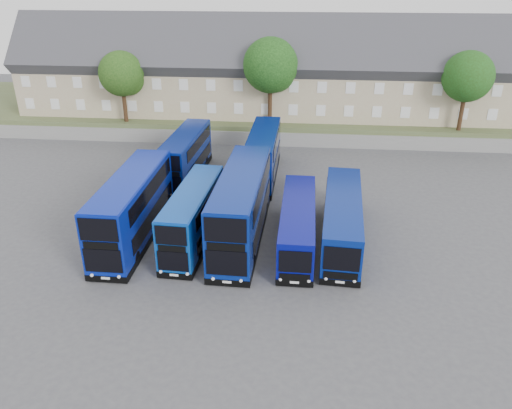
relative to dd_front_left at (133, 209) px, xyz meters
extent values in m
plane|color=#46464B|center=(6.02, -2.64, -2.27)|extent=(120.00, 120.00, 0.00)
cube|color=slate|center=(6.02, 21.36, -1.52)|extent=(70.00, 0.40, 1.50)
cube|color=#515932|center=(6.02, 31.36, -1.27)|extent=(80.00, 20.00, 2.00)
cube|color=tan|center=(-17.98, 27.36, 2.73)|extent=(6.00, 8.00, 6.00)
cube|color=#323236|center=(-17.98, 27.36, 5.73)|extent=(6.00, 10.40, 10.40)
cube|color=brown|center=(-16.48, 27.36, 9.57)|extent=(0.60, 0.90, 1.40)
cube|color=tan|center=(-11.98, 27.36, 2.73)|extent=(6.00, 8.00, 6.00)
cube|color=#323236|center=(-11.98, 27.36, 5.73)|extent=(6.00, 10.40, 10.40)
cube|color=brown|center=(-10.48, 27.36, 9.57)|extent=(0.60, 0.90, 1.40)
cube|color=tan|center=(-5.98, 27.36, 2.73)|extent=(6.00, 8.00, 6.00)
cube|color=#323236|center=(-5.98, 27.36, 5.73)|extent=(6.00, 10.40, 10.40)
cube|color=brown|center=(-4.48, 27.36, 9.57)|extent=(0.60, 0.90, 1.40)
cube|color=tan|center=(0.02, 27.36, 2.73)|extent=(6.00, 8.00, 6.00)
cube|color=#323236|center=(0.02, 27.36, 5.73)|extent=(6.00, 10.40, 10.40)
cube|color=brown|center=(1.52, 27.36, 9.57)|extent=(0.60, 0.90, 1.40)
cube|color=tan|center=(6.02, 27.36, 2.73)|extent=(6.00, 8.00, 6.00)
cube|color=#323236|center=(6.02, 27.36, 5.73)|extent=(6.00, 10.40, 10.40)
cube|color=brown|center=(7.52, 27.36, 9.57)|extent=(0.60, 0.90, 1.40)
cube|color=tan|center=(12.02, 27.36, 2.73)|extent=(6.00, 8.00, 6.00)
cube|color=#323236|center=(12.02, 27.36, 5.73)|extent=(6.00, 10.40, 10.40)
cube|color=brown|center=(13.52, 27.36, 9.57)|extent=(0.60, 0.90, 1.40)
cube|color=tan|center=(18.02, 27.36, 2.73)|extent=(6.00, 8.00, 6.00)
cube|color=#323236|center=(18.02, 27.36, 5.73)|extent=(6.00, 10.40, 10.40)
cube|color=brown|center=(19.52, 27.36, 9.57)|extent=(0.60, 0.90, 1.40)
cube|color=tan|center=(24.02, 27.36, 2.73)|extent=(6.00, 8.00, 6.00)
cube|color=#323236|center=(24.02, 27.36, 5.73)|extent=(6.00, 10.40, 10.40)
cube|color=brown|center=(25.52, 27.36, 9.57)|extent=(0.60, 0.90, 1.40)
cube|color=tan|center=(30.02, 27.36, 2.73)|extent=(6.00, 8.00, 6.00)
cube|color=#323236|center=(30.02, 27.36, 5.73)|extent=(6.00, 10.40, 10.40)
cube|color=brown|center=(31.52, 27.36, 9.57)|extent=(0.60, 0.90, 1.40)
cube|color=#081E9B|center=(0.00, 0.02, 0.21)|extent=(2.70, 11.58, 4.28)
cube|color=black|center=(0.00, 0.02, -1.97)|extent=(2.74, 11.62, 0.45)
cube|color=black|center=(-0.03, -5.79, -0.64)|extent=(2.33, 0.07, 1.58)
cube|color=black|center=(-0.03, -5.79, 1.46)|extent=(2.33, 0.07, 1.47)
cylinder|color=black|center=(-1.18, -3.55, -1.77)|extent=(0.31, 1.00, 1.00)
cube|color=#093FA7|center=(4.32, -0.14, -0.14)|extent=(2.78, 9.91, 3.57)
cube|color=black|center=(4.32, -0.14, -1.97)|extent=(2.82, 9.95, 0.45)
cube|color=black|center=(4.04, -5.06, -0.89)|extent=(1.93, 0.17, 1.34)
cube|color=black|center=(4.04, -5.06, 0.89)|extent=(1.93, 0.17, 1.25)
cylinder|color=black|center=(3.21, -2.78, -1.77)|extent=(0.36, 1.02, 1.00)
cube|color=navy|center=(7.57, 0.62, 0.34)|extent=(3.13, 12.27, 4.53)
cube|color=black|center=(7.57, 0.62, -1.97)|extent=(3.17, 12.31, 0.45)
cube|color=black|center=(7.39, -5.50, -0.56)|extent=(2.47, 0.13, 1.66)
cube|color=black|center=(7.39, -5.50, 1.66)|extent=(2.47, 0.13, 1.55)
cylinder|color=black|center=(6.22, -3.24, -1.77)|extent=(0.33, 1.01, 1.00)
cube|color=navy|center=(1.17, 11.58, -0.05)|extent=(2.84, 10.33, 3.74)
cube|color=black|center=(1.17, 11.58, -1.97)|extent=(2.88, 10.38, 0.45)
cube|color=black|center=(0.92, 6.44, -0.83)|extent=(2.03, 0.16, 1.40)
cube|color=black|center=(0.92, 6.44, 1.03)|extent=(2.03, 0.16, 1.30)
cylinder|color=black|center=(0.02, 8.71, -1.77)|extent=(0.35, 1.01, 1.00)
cube|color=navy|center=(8.14, 12.32, 0.02)|extent=(2.58, 10.64, 3.89)
cube|color=black|center=(8.14, 12.32, -1.97)|extent=(2.62, 10.68, 0.45)
cube|color=black|center=(8.05, 6.99, -0.78)|extent=(2.11, 0.09, 1.45)
cube|color=black|center=(8.05, 6.99, 1.15)|extent=(2.11, 0.09, 1.35)
cylinder|color=black|center=(7.03, 9.24, -1.77)|extent=(0.32, 1.00, 1.00)
cube|color=#060C80|center=(11.51, 0.26, -0.61)|extent=(2.38, 10.82, 2.62)
cube|color=black|center=(11.51, 0.26, -1.97)|extent=(2.42, 10.86, 0.45)
cube|color=black|center=(11.44, -5.17, -0.43)|extent=(1.95, 0.08, 1.44)
cylinder|color=black|center=(10.50, -2.93, -1.77)|extent=(0.31, 1.00, 1.00)
cube|color=navy|center=(14.58, 1.03, -0.48)|extent=(3.26, 11.92, 2.89)
cube|color=black|center=(14.58, 1.03, -1.97)|extent=(3.31, 11.97, 0.45)
cube|color=black|center=(14.17, -4.88, -0.26)|extent=(2.15, 0.21, 1.57)
cylinder|color=black|center=(13.25, -2.58, -1.77)|extent=(0.37, 1.02, 1.00)
cylinder|color=#382314|center=(-7.98, 22.36, 1.60)|extent=(0.44, 0.44, 3.75)
sphere|color=#173D10|center=(-7.98, 22.36, 4.98)|extent=(4.80, 4.80, 4.80)
sphere|color=#173D10|center=(-7.38, 22.76, 4.23)|extent=(3.30, 3.30, 3.30)
cylinder|color=#382314|center=(8.02, 22.86, 1.98)|extent=(0.44, 0.44, 4.50)
sphere|color=black|center=(8.02, 22.86, 6.03)|extent=(5.76, 5.76, 5.76)
sphere|color=black|center=(8.62, 23.26, 5.13)|extent=(3.96, 3.96, 3.96)
cylinder|color=#382314|center=(28.02, 22.36, 1.73)|extent=(0.44, 0.44, 4.00)
sphere|color=#1E3A0F|center=(28.02, 22.36, 5.33)|extent=(5.12, 5.12, 5.12)
sphere|color=#1E3A0F|center=(28.62, 22.76, 4.53)|extent=(3.52, 3.52, 3.52)
cylinder|color=#382314|center=(34.02, 29.36, 1.85)|extent=(0.44, 0.44, 4.25)
sphere|color=black|center=(34.02, 29.36, 5.68)|extent=(5.44, 5.44, 5.44)
sphere|color=black|center=(34.62, 29.76, 4.83)|extent=(3.74, 3.74, 3.74)
camera|label=1|loc=(11.47, -30.31, 15.22)|focal=35.00mm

